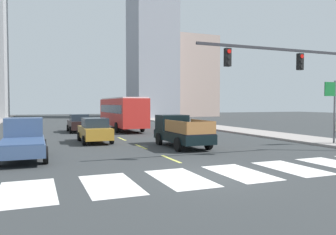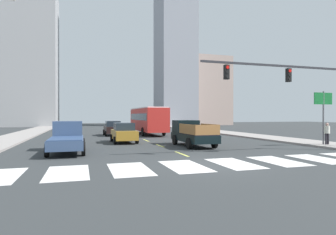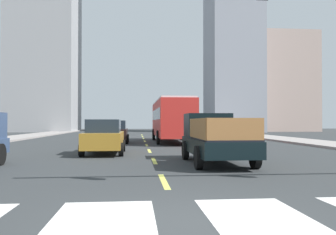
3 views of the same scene
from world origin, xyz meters
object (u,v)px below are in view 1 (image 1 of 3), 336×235
at_px(pickup_dark, 23,140).
at_px(sedan_near_right, 79,123).
at_px(traffic_signal_gantry, 319,74).
at_px(pickup_stakebed, 180,132).
at_px(city_bus, 122,111).
at_px(direction_sign_green, 335,99).
at_px(sedan_mid, 95,130).

height_order(pickup_dark, sedan_near_right, pickup_dark).
bearing_deg(traffic_signal_gantry, pickup_dark, 162.56).
xyz_separation_m(pickup_stakebed, city_bus, (-0.24, 14.16, 1.02)).
height_order(pickup_stakebed, traffic_signal_gantry, traffic_signal_gantry).
bearing_deg(pickup_stakebed, direction_sign_green, -17.45).
relative_size(pickup_dark, city_bus, 0.48).
height_order(pickup_dark, city_bus, city_bus).
bearing_deg(sedan_mid, traffic_signal_gantry, -43.89).
bearing_deg(city_bus, pickup_dark, -119.33).
bearing_deg(direction_sign_green, pickup_stakebed, 161.43).
relative_size(sedan_near_right, traffic_signal_gantry, 0.41).
bearing_deg(sedan_near_right, pickup_stakebed, -68.90).
relative_size(city_bus, direction_sign_green, 2.57).
relative_size(city_bus, traffic_signal_gantry, 1.00).
bearing_deg(city_bus, traffic_signal_gantry, -73.89).
bearing_deg(direction_sign_green, city_bus, 119.43).
relative_size(sedan_mid, sedan_near_right, 1.00).
distance_m(sedan_near_right, direction_sign_green, 21.98).
height_order(city_bus, sedan_near_right, city_bus).
xyz_separation_m(sedan_near_right, direction_sign_green, (14.20, -16.63, 2.17)).
xyz_separation_m(pickup_stakebed, traffic_signal_gantry, (5.41, -5.84, 3.33)).
bearing_deg(direction_sign_green, sedan_mid, 152.78).
height_order(pickup_stakebed, direction_sign_green, direction_sign_green).
distance_m(sedan_mid, sedan_near_right, 9.32).
xyz_separation_m(city_bus, traffic_signal_gantry, (5.65, -20.00, 2.31)).
bearing_deg(pickup_dark, pickup_stakebed, 9.42).
height_order(sedan_mid, traffic_signal_gantry, traffic_signal_gantry).
relative_size(sedan_near_right, direction_sign_green, 1.05).
distance_m(pickup_stakebed, direction_sign_green, 10.30).
xyz_separation_m(sedan_mid, traffic_signal_gantry, (10.07, -9.94, 3.41)).
relative_size(sedan_mid, direction_sign_green, 1.05).
relative_size(pickup_dark, sedan_mid, 1.18).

